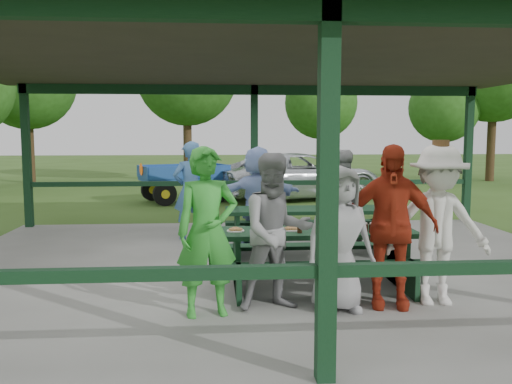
{
  "coord_description": "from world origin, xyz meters",
  "views": [
    {
      "loc": [
        -0.88,
        -7.92,
        2.08
      ],
      "look_at": [
        -0.28,
        -0.3,
        1.25
      ],
      "focal_mm": 38.0,
      "sensor_mm": 36.0,
      "label": 1
    }
  ],
  "objects": [
    {
      "name": "ground",
      "position": [
        0.0,
        0.0,
        0.0
      ],
      "size": [
        90.0,
        90.0,
        0.0
      ],
      "primitive_type": "plane",
      "color": "#325119",
      "rests_on": "ground"
    },
    {
      "name": "concrete_slab",
      "position": [
        0.0,
        0.0,
        0.05
      ],
      "size": [
        10.0,
        8.0,
        0.1
      ],
      "primitive_type": "cube",
      "color": "slate",
      "rests_on": "ground"
    },
    {
      "name": "pavilion_structure",
      "position": [
        0.0,
        0.0,
        3.17
      ],
      "size": [
        10.6,
        8.6,
        3.24
      ],
      "color": "black",
      "rests_on": "concrete_slab"
    },
    {
      "name": "picnic_table_near",
      "position": [
        0.45,
        -1.2,
        0.57
      ],
      "size": [
        2.46,
        1.39,
        0.75
      ],
      "color": "black",
      "rests_on": "concrete_slab"
    },
    {
      "name": "picnic_table_far",
      "position": [
        0.71,
        0.8,
        0.58
      ],
      "size": [
        2.79,
        1.39,
        0.75
      ],
      "color": "black",
      "rests_on": "concrete_slab"
    },
    {
      "name": "table_setting",
      "position": [
        0.62,
        -1.18,
        0.88
      ],
      "size": [
        2.31,
        0.45,
        0.1
      ],
      "color": "white",
      "rests_on": "picnic_table_near"
    },
    {
      "name": "contestant_green",
      "position": [
        -0.95,
        -2.15,
        1.02
      ],
      "size": [
        0.75,
        0.57,
        1.84
      ],
      "primitive_type": "imported",
      "rotation": [
        0.0,
        0.0,
        0.2
      ],
      "color": "green",
      "rests_on": "concrete_slab"
    },
    {
      "name": "contestant_grey_left",
      "position": [
        -0.19,
        -2.0,
        0.98
      ],
      "size": [
        0.97,
        0.82,
        1.76
      ],
      "primitive_type": "imported",
      "rotation": [
        0.0,
        0.0,
        0.19
      ],
      "color": "gray",
      "rests_on": "concrete_slab"
    },
    {
      "name": "contestant_grey_mid",
      "position": [
        0.5,
        -2.11,
        0.91
      ],
      "size": [
        0.88,
        0.67,
        1.63
      ],
      "primitive_type": "imported",
      "rotation": [
        0.0,
        0.0,
        0.21
      ],
      "color": "gray",
      "rests_on": "concrete_slab"
    },
    {
      "name": "contestant_red",
      "position": [
        1.1,
        -2.0,
        1.03
      ],
      "size": [
        1.15,
        0.64,
        1.86
      ],
      "primitive_type": "imported",
      "rotation": [
        0.0,
        0.0,
        -0.18
      ],
      "color": "#A32B15",
      "rests_on": "concrete_slab"
    },
    {
      "name": "contestant_white_fedora",
      "position": [
        1.69,
        -1.96,
        1.03
      ],
      "size": [
        1.25,
        0.78,
        1.9
      ],
      "rotation": [
        0.0,
        0.0,
        -0.08
      ],
      "color": "silver",
      "rests_on": "concrete_slab"
    },
    {
      "name": "spectator_lblue",
      "position": [
        -0.11,
        1.56,
        0.98
      ],
      "size": [
        1.68,
        0.72,
        1.75
      ],
      "primitive_type": "imported",
      "rotation": [
        0.0,
        0.0,
        3.27
      ],
      "color": "#91A9E0",
      "rests_on": "concrete_slab"
    },
    {
      "name": "spectator_blue",
      "position": [
        -1.32,
        2.21,
        1.01
      ],
      "size": [
        0.78,
        0.64,
        1.83
      ],
      "primitive_type": "imported",
      "rotation": [
        0.0,
        0.0,
        3.48
      ],
      "color": "teal",
      "rests_on": "concrete_slab"
    },
    {
      "name": "spectator_grey",
      "position": [
        1.4,
        1.56,
        0.94
      ],
      "size": [
        0.87,
        0.71,
        1.69
      ],
      "primitive_type": "imported",
      "rotation": [
        0.0,
        0.0,
        3.23
      ],
      "color": "#939496",
      "rests_on": "concrete_slab"
    },
    {
      "name": "pickup_truck",
      "position": [
        1.89,
        9.04,
        0.73
      ],
      "size": [
        5.71,
        3.74,
        1.46
      ],
      "primitive_type": "imported",
      "rotation": [
        0.0,
        0.0,
        1.84
      ],
      "color": "silver",
      "rests_on": "ground"
    },
    {
      "name": "farm_trailer",
      "position": [
        -1.78,
        8.6,
        0.6
      ],
      "size": [
        3.44,
        2.25,
        1.21
      ],
      "rotation": [
        0.0,
        0.0,
        0.38
      ],
      "color": "navy",
      "rests_on": "ground"
    },
    {
      "name": "tree_far_left",
      "position": [
        -8.52,
        15.35,
        4.2
      ],
      "size": [
        3.97,
        3.97,
        6.21
      ],
      "color": "#372516",
      "rests_on": "ground"
    },
    {
      "name": "tree_left",
      "position": [
        -1.98,
        15.31,
        4.49
      ],
      "size": [
        4.24,
        4.24,
        6.63
      ],
      "color": "#372516",
      "rests_on": "ground"
    },
    {
      "name": "tree_mid",
      "position": [
        3.91,
        16.22,
        3.41
      ],
      "size": [
        3.23,
        3.23,
        5.05
      ],
      "color": "#372516",
      "rests_on": "ground"
    },
    {
      "name": "tree_right",
      "position": [
        9.02,
        14.88,
        3.16
      ],
      "size": [
        3.0,
        3.0,
        4.68
      ],
      "color": "#372516",
      "rests_on": "ground"
    },
    {
      "name": "tree_far_right",
      "position": [
        11.19,
        14.89,
        4.8
      ],
      "size": [
        4.53,
        4.53,
        7.08
      ],
      "color": "#372516",
      "rests_on": "ground"
    }
  ]
}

